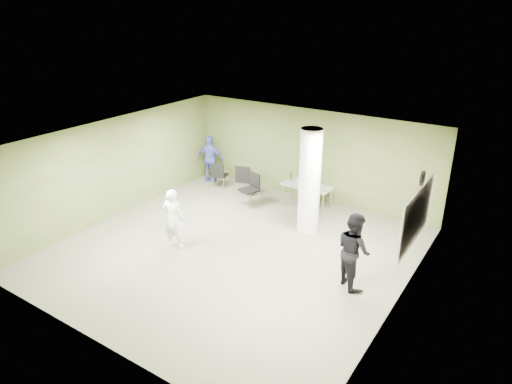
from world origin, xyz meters
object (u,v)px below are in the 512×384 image
Objects in this scene: woman_white at (174,219)px; man_black at (354,250)px; folding_table at (306,187)px; chair_back_left at (219,174)px; man_blue at (211,159)px.

man_black is (4.32, 0.85, 0.07)m from woman_white.
folding_table reaches higher than chair_back_left.
man_black is at bearing 136.31° from man_blue.
folding_table is 1.70× the size of chair_back_left.
man_blue reaches higher than chair_back_left.
man_black is (5.77, -2.86, 0.33)m from chair_back_left.
man_black is (2.72, -3.08, 0.19)m from folding_table.
woman_white is (1.45, -3.71, 0.26)m from chair_back_left.
woman_white is 4.40m from man_black.
folding_table is at bearing 161.31° from man_blue.
folding_table is 0.88× the size of man_black.
man_blue reaches higher than folding_table.
man_black reaches higher than man_blue.
chair_back_left is at bearing -82.09° from woman_white.
folding_table is at bearing 168.41° from chair_back_left.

